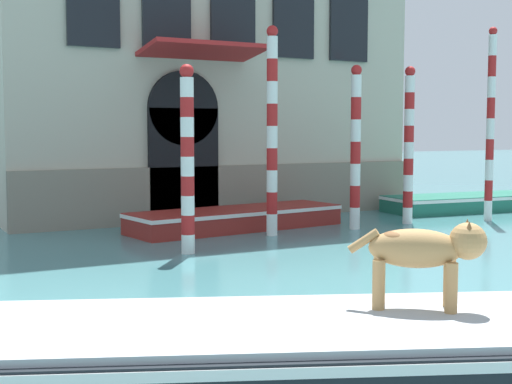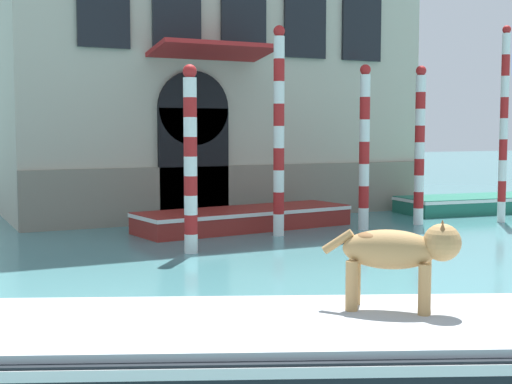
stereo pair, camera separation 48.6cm
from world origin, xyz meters
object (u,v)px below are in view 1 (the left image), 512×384
boat_moored_near_palazzo (237,218)px  boat_moored_far (488,201)px  boat_foreground (411,354)px  mooring_pole_4 (187,159)px  mooring_pole_0 (356,147)px  mooring_pole_1 (490,124)px  mooring_pole_3 (409,145)px  dog_on_deck (425,250)px  mooring_pole_2 (272,131)px

boat_moored_near_palazzo → boat_moored_far: boat_moored_near_palazzo is taller
boat_foreground → mooring_pole_4: 7.39m
boat_moored_far → mooring_pole_0: 5.96m
mooring_pole_1 → mooring_pole_3: 2.17m
mooring_pole_1 → mooring_pole_4: bearing=-174.4°
boat_foreground → dog_on_deck: bearing=55.3°
boat_foreground → mooring_pole_0: bearing=79.9°
mooring_pole_1 → boat_moored_far: bearing=43.7°
boat_foreground → mooring_pole_4: (1.05, 7.20, 1.34)m
boat_moored_far → mooring_pole_1: 3.32m
dog_on_deck → mooring_pole_3: bearing=90.2°
boat_foreground → mooring_pole_4: mooring_pole_4 is taller
mooring_pole_3 → dog_on_deck: bearing=-129.7°
boat_moored_far → mooring_pole_4: (-10.07, -2.58, 1.46)m
boat_moored_far → mooring_pole_2: (-7.67, -1.38, 1.95)m
boat_moored_near_palazzo → mooring_pole_3: 4.42m
boat_foreground → mooring_pole_1: 12.39m
mooring_pole_0 → mooring_pole_4: mooring_pole_0 is taller
boat_foreground → boat_moored_near_palazzo: bearing=94.9°
boat_moored_near_palazzo → boat_moored_far: bearing=-6.0°
mooring_pole_0 → boat_moored_near_palazzo: bearing=151.8°
mooring_pole_2 → boat_moored_far: bearing=10.2°
boat_moored_far → mooring_pole_4: mooring_pole_4 is taller
mooring_pole_1 → mooring_pole_2: mooring_pole_1 is taller
boat_foreground → mooring_pole_0: size_ratio=2.31×
boat_foreground → mooring_pole_1: size_ratio=1.80×
boat_foreground → boat_moored_near_palazzo: size_ratio=1.64×
boat_moored_near_palazzo → boat_moored_far: (7.88, 0.17, -0.01)m
boat_foreground → mooring_pole_0: mooring_pole_0 is taller
mooring_pole_1 → boat_moored_near_palazzo: bearing=165.1°
boat_foreground → mooring_pole_4: bearing=105.2°
mooring_pole_1 → mooring_pole_2: 5.82m
dog_on_deck → mooring_pole_4: bearing=123.5°
mooring_pole_1 → mooring_pole_0: bearing=174.4°
dog_on_deck → boat_moored_near_palazzo: dog_on_deck is taller
boat_moored_near_palazzo → mooring_pole_1: size_ratio=1.10×
mooring_pole_3 → mooring_pole_0: bearing=-173.8°
boat_moored_near_palazzo → mooring_pole_1: 6.57m
dog_on_deck → boat_moored_near_palazzo: (2.96, 9.42, -0.93)m
boat_moored_far → mooring_pole_2: 8.03m
mooring_pole_3 → mooring_pole_1: bearing=-14.9°
mooring_pole_3 → mooring_pole_4: size_ratio=1.10×
mooring_pole_1 → dog_on_deck: bearing=-138.9°
dog_on_deck → mooring_pole_2: size_ratio=0.22×
mooring_pole_1 → mooring_pole_4: (-8.20, -0.80, -0.64)m
dog_on_deck → mooring_pole_0: (5.27, 8.18, 0.65)m
boat_foreground → boat_moored_near_palazzo: (3.24, 9.60, -0.11)m
boat_moored_near_palazzo → mooring_pole_3: bearing=-22.2°
boat_moored_near_palazzo → mooring_pole_4: bearing=-139.5°
boat_moored_far → mooring_pole_3: 4.41m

